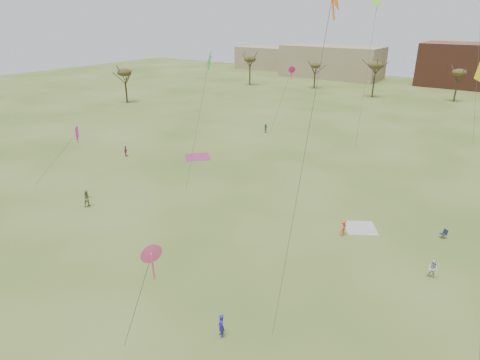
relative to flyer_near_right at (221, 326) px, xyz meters
The scene contains 15 objects.
ground 7.00m from the flyer_near_right, behind, with size 260.00×260.00×0.00m, color #3D561A.
flyer_near_right is the anchor object (origin of this frame).
spectator_fore_b 25.06m from the flyer_near_right, 163.22° to the left, with size 0.95×0.74×1.95m, color #858354.
flyer_mid_b 17.39m from the flyer_near_right, 85.03° to the left, with size 1.06×0.61×1.65m, color #D95B28.
spectator_mid_d 40.08m from the flyer_near_right, 148.07° to the left, with size 0.94×0.39×1.61m, color #A34481.
spectator_mid_e 17.94m from the flyer_near_right, 55.93° to the left, with size 0.80×0.62×1.65m, color silver.
flyer_far_a 50.52m from the flyer_near_right, 118.20° to the left, with size 1.38×0.44×1.49m, color #287A3F.
blanket_cream 19.85m from the flyer_near_right, 82.86° to the left, with size 2.96×2.96×0.03m, color beige.
blanket_plum 36.90m from the flyer_near_right, 132.83° to the left, with size 3.55×3.55×0.03m, color #972E63.
camp_chair_right 24.25m from the flyer_near_right, 66.74° to the left, with size 0.73×0.74×0.87m.
kites_aloft 35.65m from the flyer_near_right, 92.61° to the left, with size 69.54×61.16×24.45m.
tree_line 80.12m from the flyer_near_right, 97.04° to the left, with size 117.44×49.32×8.91m.
building_tan 122.63m from the flyer_near_right, 110.02° to the left, with size 32.00×14.00×10.00m, color #937F60.
building_brick 120.28m from the flyer_near_right, 90.93° to the left, with size 26.00×16.00×12.00m, color brown.
building_tan_west 141.81m from the flyer_near_right, 120.50° to the left, with size 20.00×12.00×8.00m, color #937F60.
Camera 1 is at (20.14, -16.92, 19.88)m, focal length 30.70 mm.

